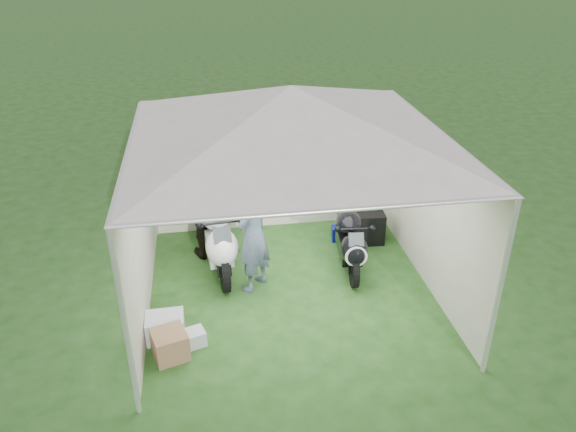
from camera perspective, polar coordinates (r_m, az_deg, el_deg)
name	(u,v)px	position (r m, az deg, el deg)	size (l,w,h in m)	color
ground	(291,290)	(8.23, 0.26, -7.50)	(80.00, 80.00, 0.00)	#1E4715
canopy_tent	(291,118)	(7.10, 0.26, 9.90)	(5.66, 5.66, 3.00)	silver
motorcycle_white	(217,235)	(8.52, -7.18, -1.88)	(0.58, 2.09, 1.03)	black
motorcycle_black	(350,238)	(8.57, 6.28, -2.27)	(0.51, 1.78, 0.88)	black
paddock_stand	(341,233)	(9.45, 5.45, -1.76)	(0.32, 0.20, 0.24)	#1016BA
person_dark_jacket	(207,199)	(8.72, -8.27, 1.75)	(0.95, 0.74, 1.95)	black
person_blue_jacket	(253,235)	(7.86, -3.56, -1.93)	(0.63, 0.42, 1.74)	slate
equipment_box	(367,227)	(9.40, 8.03, -1.07)	(0.53, 0.42, 0.53)	black
crate_0	(165,327)	(7.47, -12.36, -10.93)	(0.48, 0.38, 0.32)	silver
crate_1	(170,345)	(7.16, -11.90, -12.66)	(0.40, 0.40, 0.36)	#8C6848
crate_2	(194,338)	(7.32, -9.56, -12.11)	(0.28, 0.23, 0.21)	silver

